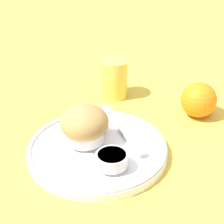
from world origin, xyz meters
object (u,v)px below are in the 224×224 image
orange_fruit (199,100)px  butter_knife (122,128)px  muffin (84,125)px  juice_glass (114,78)px

orange_fruit → butter_knife: bearing=-110.8°
butter_knife → orange_fruit: size_ratio=2.30×
orange_fruit → muffin: bearing=-110.1°
orange_fruit → juice_glass: bearing=-165.2°
muffin → butter_knife: 0.08m
butter_knife → juice_glass: bearing=162.6°
butter_knife → juice_glass: 0.17m
muffin → butter_knife: (0.02, 0.07, -0.03)m
muffin → butter_knife: bearing=71.4°
muffin → juice_glass: size_ratio=0.98×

